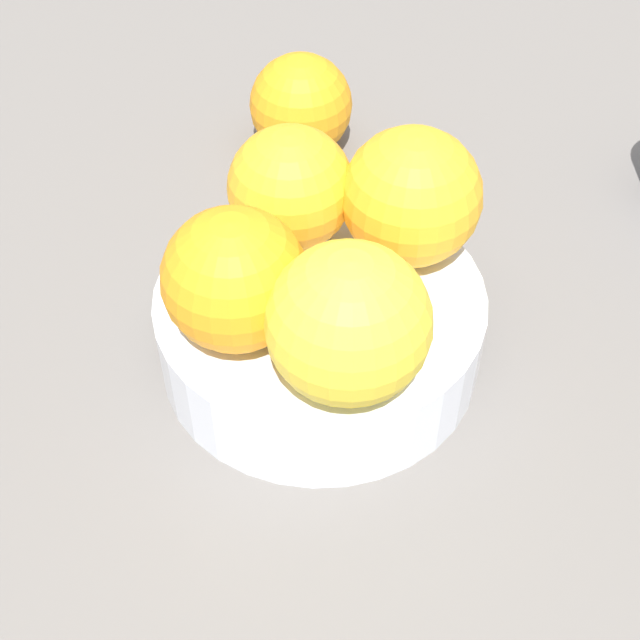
# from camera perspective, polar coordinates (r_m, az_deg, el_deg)

# --- Properties ---
(ground_plane) EXTENTS (1.10, 1.10, 0.02)m
(ground_plane) POSITION_cam_1_polar(r_m,az_deg,el_deg) (0.50, 0.00, -2.94)
(ground_plane) COLOR #66605B
(fruit_bowl) EXTENTS (0.17, 0.17, 0.05)m
(fruit_bowl) POSITION_cam_1_polar(r_m,az_deg,el_deg) (0.47, 0.00, -0.48)
(fruit_bowl) COLOR silver
(fruit_bowl) RESTS_ON ground_plane
(orange_in_bowl_0) EXTENTS (0.07, 0.07, 0.07)m
(orange_in_bowl_0) POSITION_cam_1_polar(r_m,az_deg,el_deg) (0.39, 1.81, -0.23)
(orange_in_bowl_0) COLOR yellow
(orange_in_bowl_0) RESTS_ON fruit_bowl
(orange_in_bowl_1) EXTENTS (0.07, 0.07, 0.07)m
(orange_in_bowl_1) POSITION_cam_1_polar(r_m,az_deg,el_deg) (0.47, -1.85, 8.27)
(orange_in_bowl_1) COLOR #F9A823
(orange_in_bowl_1) RESTS_ON fruit_bowl
(orange_in_bowl_2) EXTENTS (0.07, 0.07, 0.07)m
(orange_in_bowl_2) POSITION_cam_1_polar(r_m,az_deg,el_deg) (0.42, -5.43, 2.64)
(orange_in_bowl_2) COLOR orange
(orange_in_bowl_2) RESTS_ON fruit_bowl
(orange_in_bowl_3) EXTENTS (0.07, 0.07, 0.07)m
(orange_in_bowl_3) POSITION_cam_1_polar(r_m,az_deg,el_deg) (0.46, 5.77, 7.69)
(orange_in_bowl_3) COLOR #F9A823
(orange_in_bowl_3) RESTS_ON fruit_bowl
(orange_loose_0) EXTENTS (0.07, 0.07, 0.07)m
(orange_loose_0) POSITION_cam_1_polar(r_m,az_deg,el_deg) (0.61, -1.20, 13.32)
(orange_loose_0) COLOR orange
(orange_loose_0) RESTS_ON ground_plane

